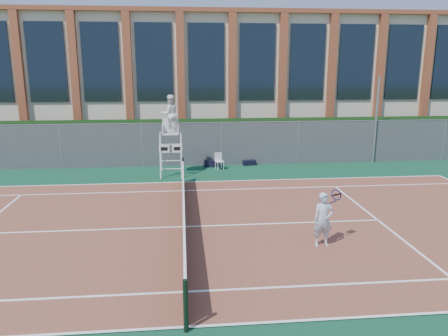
{
  "coord_description": "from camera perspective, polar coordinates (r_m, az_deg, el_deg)",
  "views": [
    {
      "loc": [
        0.01,
        -13.12,
        5.02
      ],
      "look_at": [
        1.56,
        3.0,
        1.21
      ],
      "focal_mm": 35.0,
      "sensor_mm": 36.0,
      "label": 1
    }
  ],
  "objects": [
    {
      "name": "hedge",
      "position": [
        23.45,
        -5.47,
        3.55
      ],
      "size": [
        40.0,
        1.4,
        2.2
      ],
      "primitive_type": "cube",
      "color": "black",
      "rests_on": "ground"
    },
    {
      "name": "apron",
      "position": [
        14.99,
        -5.26,
        -6.38
      ],
      "size": [
        36.0,
        20.0,
        0.01
      ],
      "primitive_type": "cube",
      "color": "#0D3C2C",
      "rests_on": "ground"
    },
    {
      "name": "umpire_chair",
      "position": [
        20.31,
        -7.05,
        6.74
      ],
      "size": [
        1.05,
        1.62,
        3.77
      ],
      "color": "white",
      "rests_on": "ground"
    },
    {
      "name": "building",
      "position": [
        31.08,
        -5.64,
        11.56
      ],
      "size": [
        45.0,
        10.6,
        8.22
      ],
      "color": "beige",
      "rests_on": "ground"
    },
    {
      "name": "ground",
      "position": [
        14.05,
        -5.23,
        -7.76
      ],
      "size": [
        120.0,
        120.0,
        0.0
      ],
      "primitive_type": "plane",
      "color": "#233814"
    },
    {
      "name": "tennis_court",
      "position": [
        14.04,
        -5.23,
        -7.69
      ],
      "size": [
        23.77,
        10.97,
        0.02
      ],
      "primitive_type": "cube",
      "color": "brown",
      "rests_on": "apron"
    },
    {
      "name": "sports_bag_near",
      "position": [
        22.14,
        -1.56,
        0.6
      ],
      "size": [
        0.82,
        0.36,
        0.34
      ],
      "primitive_type": "cube",
      "rotation": [
        0.0,
        0.0,
        -0.06
      ],
      "color": "black",
      "rests_on": "apron"
    },
    {
      "name": "tennis_net",
      "position": [
        13.87,
        -5.28,
        -5.69
      ],
      "size": [
        0.1,
        11.3,
        1.1
      ],
      "color": "black",
      "rests_on": "ground"
    },
    {
      "name": "sports_bag_far",
      "position": [
        22.52,
        3.33,
        0.7
      ],
      "size": [
        0.69,
        0.4,
        0.26
      ],
      "primitive_type": "cube",
      "rotation": [
        0.0,
        0.0,
        0.19
      ],
      "color": "black",
      "rests_on": "apron"
    },
    {
      "name": "tennis_player",
      "position": [
        12.65,
        12.85,
        -6.53
      ],
      "size": [
        0.89,
        0.61,
        1.58
      ],
      "color": "#A8BACA",
      "rests_on": "tennis_court"
    },
    {
      "name": "fence",
      "position": [
        22.27,
        -5.46,
        3.04
      ],
      "size": [
        40.0,
        0.06,
        2.2
      ],
      "primitive_type": null,
      "color": "#595E60",
      "rests_on": "ground"
    },
    {
      "name": "steel_pole",
      "position": [
        24.19,
        19.23,
        5.93
      ],
      "size": [
        0.12,
        0.12,
        4.5
      ],
      "primitive_type": "cylinder",
      "color": "#9EA0A5",
      "rests_on": "ground"
    },
    {
      "name": "plastic_chair",
      "position": [
        21.56,
        -0.66,
        1.11
      ],
      "size": [
        0.48,
        0.48,
        0.82
      ],
      "color": "silver",
      "rests_on": "apron"
    }
  ]
}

